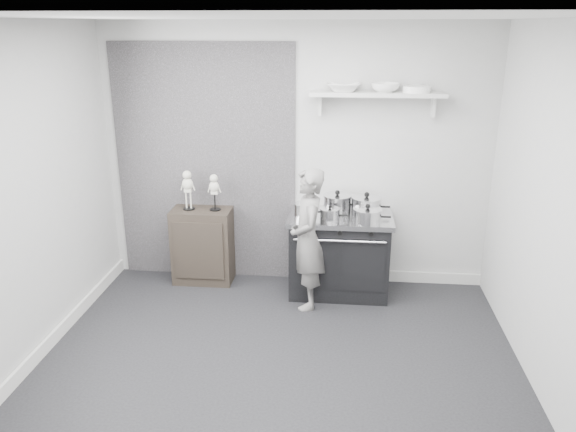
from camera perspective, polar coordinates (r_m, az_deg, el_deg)
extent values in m
plane|color=black|center=(4.72, -1.25, -15.37)|extent=(4.00, 4.00, 0.00)
cube|color=#B4B4B1|center=(5.84, 0.75, 5.97)|extent=(4.00, 0.02, 2.70)
cube|color=#B4B4B1|center=(2.49, -6.47, -12.81)|extent=(4.00, 0.02, 2.70)
cube|color=#B4B4B1|center=(4.77, -25.96, 1.08)|extent=(0.02, 3.60, 2.70)
cube|color=#B4B4B1|center=(4.36, 25.73, -0.46)|extent=(0.02, 3.60, 2.70)
cube|color=silver|center=(3.90, -1.54, 19.56)|extent=(4.00, 3.60, 0.02)
cube|color=black|center=(6.00, -8.38, 5.15)|extent=(1.90, 0.02, 2.50)
cube|color=silver|center=(6.24, 9.92, -5.99)|extent=(2.00, 0.03, 0.12)
cube|color=silver|center=(5.27, -23.73, -12.40)|extent=(0.03, 3.60, 0.12)
cube|color=silver|center=(5.58, 9.06, 12.14)|extent=(1.30, 0.26, 0.04)
cube|color=silver|center=(5.66, 3.29, 11.20)|extent=(0.03, 0.12, 0.20)
cube|color=silver|center=(5.73, 14.55, 10.73)|extent=(0.03, 0.12, 0.20)
cube|color=black|center=(5.81, 5.20, -4.10)|extent=(0.99, 0.59, 0.79)
cube|color=silver|center=(5.66, 5.33, -0.18)|extent=(1.05, 0.63, 0.05)
cube|color=black|center=(5.53, 2.71, -5.02)|extent=(0.41, 0.02, 0.51)
cube|color=black|center=(5.53, 7.64, -5.18)|extent=(0.41, 0.02, 0.51)
cylinder|color=silver|center=(5.39, 5.26, -2.55)|extent=(0.89, 0.02, 0.02)
cylinder|color=black|center=(5.39, 2.13, -1.60)|extent=(0.04, 0.03, 0.04)
cylinder|color=black|center=(5.38, 5.28, -1.70)|extent=(0.04, 0.03, 0.04)
cylinder|color=black|center=(5.39, 8.44, -1.80)|extent=(0.04, 0.03, 0.04)
cube|color=black|center=(6.10, -8.62, -2.97)|extent=(0.63, 0.36, 0.81)
imported|color=slate|center=(5.40, 2.01, -2.39)|extent=(0.42, 0.56, 1.39)
cylinder|color=silver|center=(5.53, 1.67, 0.46)|extent=(0.20, 0.20, 0.14)
cylinder|color=silver|center=(5.50, 1.68, 1.22)|extent=(0.21, 0.21, 0.01)
sphere|color=black|center=(5.50, 1.68, 1.48)|extent=(0.04, 0.04, 0.04)
cylinder|color=black|center=(5.52, 3.13, 0.42)|extent=(0.10, 0.02, 0.02)
cylinder|color=silver|center=(5.72, 5.01, 1.19)|extent=(0.28, 0.28, 0.17)
cylinder|color=silver|center=(5.69, 5.04, 2.07)|extent=(0.29, 0.29, 0.02)
sphere|color=black|center=(5.68, 5.05, 2.38)|extent=(0.05, 0.05, 0.05)
cylinder|color=black|center=(5.72, 6.81, 1.14)|extent=(0.10, 0.02, 0.02)
cylinder|color=silver|center=(5.70, 7.96, 0.99)|extent=(0.30, 0.30, 0.16)
cylinder|color=silver|center=(5.68, 8.00, 1.83)|extent=(0.31, 0.31, 0.02)
sphere|color=black|center=(5.67, 8.01, 2.16)|extent=(0.05, 0.05, 0.05)
cylinder|color=black|center=(5.71, 9.84, 0.93)|extent=(0.10, 0.02, 0.02)
cylinder|color=silver|center=(5.46, 8.07, -0.04)|extent=(0.27, 0.27, 0.12)
cylinder|color=silver|center=(5.44, 8.10, 0.66)|extent=(0.28, 0.28, 0.01)
sphere|color=black|center=(5.43, 8.12, 0.98)|extent=(0.05, 0.05, 0.05)
cylinder|color=black|center=(5.47, 9.89, -0.09)|extent=(0.10, 0.02, 0.02)
cylinder|color=silver|center=(5.48, 4.27, 0.09)|extent=(0.19, 0.19, 0.11)
cylinder|color=silver|center=(5.46, 4.28, 0.71)|extent=(0.20, 0.20, 0.01)
sphere|color=black|center=(5.45, 4.29, 0.96)|extent=(0.03, 0.03, 0.03)
cylinder|color=black|center=(5.48, 5.69, 0.05)|extent=(0.10, 0.02, 0.02)
imported|color=white|center=(5.57, 5.66, 12.89)|extent=(0.33, 0.33, 0.08)
imported|color=white|center=(5.58, 9.83, 12.74)|extent=(0.27, 0.27, 0.09)
cylinder|color=white|center=(5.61, 12.91, 12.45)|extent=(0.27, 0.27, 0.06)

